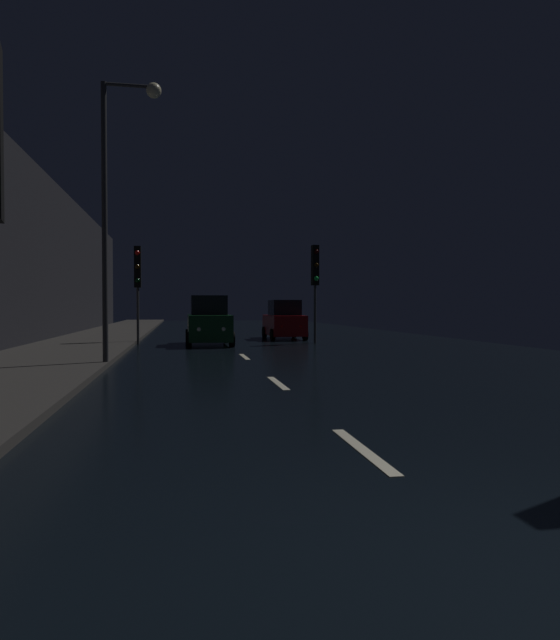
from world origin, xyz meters
TOP-DOWN VIEW (x-y plane):
  - ground at (0.00, 24.50)m, footprint 25.23×84.00m
  - sidewalk_left at (-6.41, 24.50)m, footprint 4.40×84.00m
  - building_facade_left at (-9.01, 21.00)m, footprint 0.80×63.00m
  - lane_centerline at (0.00, 9.25)m, footprint 0.16×14.95m
  - traffic_light_far_left at (-4.11, 22.93)m, footprint 0.31×0.46m
  - traffic_light_far_right at (4.12, 22.29)m, footprint 0.33×0.47m
  - streetlamp_overhead at (-3.90, 13.24)m, footprint 1.70×0.44m
  - car_approaching_headlights at (-0.92, 22.11)m, footprint 2.06×4.45m
  - car_parked_right_far at (3.31, 26.06)m, footprint 1.92×4.16m

SIDE VIEW (x-z plane):
  - ground at x=0.00m, z-range -0.02..0.00m
  - lane_centerline at x=0.00m, z-range 0.00..0.01m
  - sidewalk_left at x=-6.41m, z-range 0.00..0.15m
  - car_parked_right_far at x=3.31m, z-range -0.09..2.01m
  - car_approaching_headlights at x=-0.92m, z-range -0.10..2.15m
  - traffic_light_far_left at x=-4.11m, z-range 0.99..5.51m
  - traffic_light_far_right at x=4.12m, z-range 1.03..5.69m
  - building_facade_left at x=-9.01m, z-range 0.00..8.28m
  - streetlamp_overhead at x=-3.90m, z-range 1.23..9.47m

